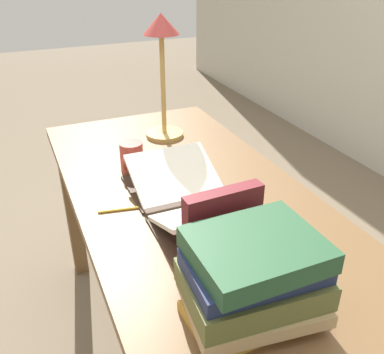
{
  "coord_description": "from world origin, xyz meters",
  "views": [
    {
      "loc": [
        1.04,
        -0.45,
        1.4
      ],
      "look_at": [
        0.04,
        -0.02,
        0.81
      ],
      "focal_mm": 40.0,
      "sensor_mm": 36.0,
      "label": 1
    }
  ],
  "objects_px": {
    "reading_lamp": "(162,53)",
    "coffee_mug": "(131,157)",
    "open_book": "(189,199)",
    "pencil": "(126,209)",
    "book_stack_tall": "(253,279)",
    "book_standing_upright": "(222,233)"
  },
  "relations": [
    {
      "from": "book_standing_upright",
      "to": "reading_lamp",
      "type": "height_order",
      "value": "reading_lamp"
    },
    {
      "from": "reading_lamp",
      "to": "pencil",
      "type": "distance_m",
      "value": 0.64
    },
    {
      "from": "book_stack_tall",
      "to": "pencil",
      "type": "distance_m",
      "value": 0.51
    },
    {
      "from": "open_book",
      "to": "reading_lamp",
      "type": "relative_size",
      "value": 1.08
    },
    {
      "from": "book_standing_upright",
      "to": "book_stack_tall",
      "type": "bearing_deg",
      "value": -4.67
    },
    {
      "from": "reading_lamp",
      "to": "coffee_mug",
      "type": "bearing_deg",
      "value": -40.98
    },
    {
      "from": "open_book",
      "to": "pencil",
      "type": "relative_size",
      "value": 3.2
    },
    {
      "from": "book_standing_upright",
      "to": "reading_lamp",
      "type": "distance_m",
      "value": 0.85
    },
    {
      "from": "book_stack_tall",
      "to": "pencil",
      "type": "xyz_separation_m",
      "value": [
        -0.48,
        -0.13,
        -0.09
      ]
    },
    {
      "from": "coffee_mug",
      "to": "pencil",
      "type": "distance_m",
      "value": 0.25
    },
    {
      "from": "pencil",
      "to": "book_stack_tall",
      "type": "bearing_deg",
      "value": 14.69
    },
    {
      "from": "reading_lamp",
      "to": "coffee_mug",
      "type": "xyz_separation_m",
      "value": [
        0.23,
        -0.2,
        -0.28
      ]
    },
    {
      "from": "open_book",
      "to": "reading_lamp",
      "type": "height_order",
      "value": "reading_lamp"
    },
    {
      "from": "coffee_mug",
      "to": "open_book",
      "type": "bearing_deg",
      "value": 15.92
    },
    {
      "from": "book_stack_tall",
      "to": "pencil",
      "type": "bearing_deg",
      "value": -165.31
    },
    {
      "from": "coffee_mug",
      "to": "book_standing_upright",
      "type": "bearing_deg",
      "value": 4.43
    },
    {
      "from": "book_standing_upright",
      "to": "coffee_mug",
      "type": "height_order",
      "value": "book_standing_upright"
    },
    {
      "from": "book_stack_tall",
      "to": "book_standing_upright",
      "type": "relative_size",
      "value": 1.34
    },
    {
      "from": "book_stack_tall",
      "to": "open_book",
      "type": "bearing_deg",
      "value": 173.99
    },
    {
      "from": "open_book",
      "to": "coffee_mug",
      "type": "height_order",
      "value": "coffee_mug"
    },
    {
      "from": "book_stack_tall",
      "to": "book_standing_upright",
      "type": "xyz_separation_m",
      "value": [
        -0.15,
        0.01,
        0.01
      ]
    },
    {
      "from": "book_stack_tall",
      "to": "coffee_mug",
      "type": "distance_m",
      "value": 0.72
    }
  ]
}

